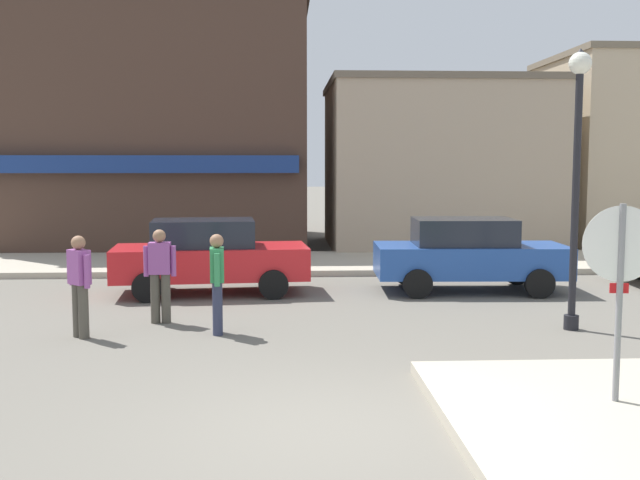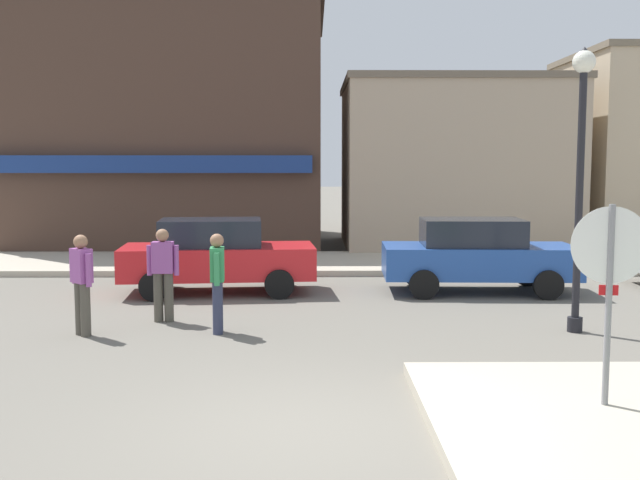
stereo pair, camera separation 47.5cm
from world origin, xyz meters
TOP-DOWN VIEW (x-y plane):
  - ground_plane at (0.00, 0.00)m, footprint 160.00×160.00m
  - kerb_far at (0.00, 12.39)m, footprint 80.00×4.00m
  - stop_sign at (3.10, 0.35)m, footprint 0.82×0.12m
  - lamp_post at (4.23, 4.46)m, footprint 0.36×0.36m
  - parked_car_nearest at (-2.05, 8.19)m, footprint 4.13×2.14m
  - parked_car_second at (3.44, 8.21)m, footprint 4.06×1.99m
  - pedestrian_crossing_near at (-1.56, 4.43)m, footprint 0.25×0.56m
  - pedestrian_crossing_far at (-2.60, 5.31)m, footprint 0.55×0.22m
  - pedestrian_kerb_side at (-3.68, 4.28)m, footprint 0.45×0.46m
  - building_corner_shop at (-4.64, 18.52)m, footprint 9.97×8.75m
  - building_storefront_left_near at (4.49, 16.99)m, footprint 7.06×6.11m

SIDE VIEW (x-z plane):
  - ground_plane at x=0.00m, z-range 0.00..0.00m
  - kerb_far at x=0.00m, z-range 0.00..0.15m
  - parked_car_nearest at x=-2.05m, z-range 0.03..1.59m
  - parked_car_second at x=3.44m, z-range 0.03..1.59m
  - pedestrian_crossing_near at x=-1.56m, z-range 0.06..1.67m
  - pedestrian_crossing_far at x=-2.60m, z-range 0.06..1.67m
  - pedestrian_kerb_side at x=-3.68m, z-range 0.06..1.67m
  - stop_sign at x=3.10m, z-range 0.37..2.67m
  - building_storefront_left_near at x=4.49m, z-range 0.00..5.34m
  - lamp_post at x=4.23m, z-range 0.69..5.23m
  - building_corner_shop at x=-4.64m, z-range 0.00..7.93m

